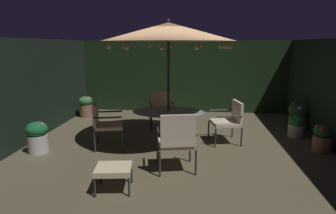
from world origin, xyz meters
name	(u,v)px	position (x,y,z in m)	size (l,w,h in m)	color
ground_plane	(177,143)	(0.00, 0.00, -0.01)	(7.13, 6.68, 0.02)	brown
hedge_backdrop_rear	(184,76)	(0.00, 3.19, 1.14)	(7.13, 0.30, 2.29)	black
hedge_backdrop_left	(28,90)	(-3.41, 0.00, 1.14)	(0.30, 6.68, 2.29)	black
patio_dining_table	(168,118)	(-0.19, -0.12, 0.59)	(1.56, 1.10, 0.76)	#2F292B
patio_umbrella	(168,32)	(-0.19, -0.12, 2.40)	(2.73, 2.73, 2.67)	#31322E
patio_chair_north	(177,139)	(0.08, -1.47, 0.60)	(0.74, 0.70, 1.05)	#2F2F2E
patio_chair_northeast	(229,119)	(1.15, 0.16, 0.54)	(0.72, 0.74, 0.93)	#32312E
patio_chair_east	(161,107)	(-0.51, 1.20, 0.54)	(0.73, 0.70, 0.93)	#2D2D34
patio_chair_southeast	(104,122)	(-1.52, -0.44, 0.56)	(0.71, 0.68, 0.96)	#303034
ottoman_footrest	(113,170)	(-0.81, -2.19, 0.33)	(0.58, 0.51, 0.38)	#2B2A31
potted_plant_back_left	(299,115)	(3.07, 1.41, 0.37)	(0.55, 0.55, 0.69)	#A16B3E
potted_plant_front_corner	(86,106)	(-2.92, 2.06, 0.33)	(0.41, 0.41, 0.63)	#89634A
potted_plant_left_far	(322,138)	(2.99, -0.24, 0.30)	(0.37, 0.37, 0.56)	#AE6B51
potted_plant_left_near	(155,105)	(-0.86, 2.58, 0.31)	(0.35, 0.35, 0.61)	beige
potted_plant_right_far	(296,125)	(2.79, 0.70, 0.28)	(0.38, 0.38, 0.54)	beige
potted_plant_right_near	(37,137)	(-2.79, -0.85, 0.34)	(0.43, 0.43, 0.64)	silver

